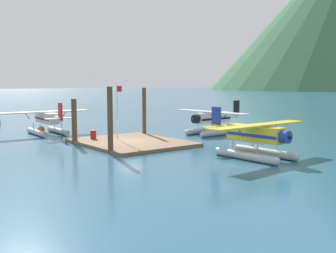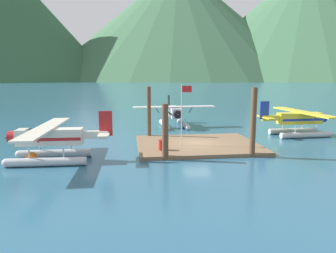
{
  "view_description": "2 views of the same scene",
  "coord_description": "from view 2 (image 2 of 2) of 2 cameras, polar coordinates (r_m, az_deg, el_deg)",
  "views": [
    {
      "loc": [
        31.82,
        -20.34,
        5.71
      ],
      "look_at": [
        0.75,
        3.93,
        1.51
      ],
      "focal_mm": 41.76,
      "sensor_mm": 36.0,
      "label": 1
    },
    {
      "loc": [
        -6.34,
        -27.62,
        6.43
      ],
      "look_at": [
        -2.42,
        2.45,
        1.53
      ],
      "focal_mm": 33.22,
      "sensor_mm": 36.0,
      "label": 2
    }
  ],
  "objects": [
    {
      "name": "ground_plane",
      "position": [
        29.06,
        5.38,
        -3.64
      ],
      "size": [
        1200.0,
        1200.0,
        0.0
      ],
      "primitive_type": "plane",
      "color": "#285670"
    },
    {
      "name": "dock_platform",
      "position": [
        29.03,
        5.38,
        -3.35
      ],
      "size": [
        10.99,
        8.92,
        0.3
      ],
      "primitive_type": "cube",
      "color": "brown",
      "rests_on": "ground"
    },
    {
      "name": "piling_near_left",
      "position": [
        23.89,
        -0.52,
        -1.04
      ],
      "size": [
        0.51,
        0.51,
        4.38
      ],
      "primitive_type": "cylinder",
      "color": "brown",
      "rests_on": "ground"
    },
    {
      "name": "piling_near_right",
      "position": [
        25.57,
        15.37,
        0.67
      ],
      "size": [
        0.46,
        0.46,
        5.58
      ],
      "primitive_type": "cylinder",
      "color": "brown",
      "rests_on": "ground"
    },
    {
      "name": "piling_far_left",
      "position": [
        32.31,
        -3.52,
        2.55
      ],
      "size": [
        0.42,
        0.42,
        5.41
      ],
      "primitive_type": "cylinder",
      "color": "brown",
      "rests_on": "ground"
    },
    {
      "name": "flagpole",
      "position": [
        27.59,
        2.78,
        3.59
      ],
      "size": [
        0.95,
        0.1,
        5.48
      ],
      "color": "silver",
      "rests_on": "dock_platform"
    },
    {
      "name": "fuel_drum",
      "position": [
        26.14,
        -1.11,
        -3.39
      ],
      "size": [
        0.62,
        0.62,
        0.88
      ],
      "color": "#AD1E19",
      "rests_on": "dock_platform"
    },
    {
      "name": "mooring_buoy",
      "position": [
        25.47,
        -23.73,
        -5.24
      ],
      "size": [
        0.86,
        0.86,
        0.86
      ],
      "primitive_type": "sphere",
      "color": "orange",
      "rests_on": "ground"
    },
    {
      "name": "mountain_ridge_west_peak",
      "position": [
        572.17,
        23.84,
        17.07
      ],
      "size": [
        435.07,
        435.07,
        184.74
      ],
      "color": "#386042",
      "rests_on": "ground"
    },
    {
      "name": "mountain_ridge_centre_peak",
      "position": [
        544.64,
        1.82,
        18.32
      ],
      "size": [
        436.51,
        436.51,
        185.8
      ],
      "color": "#386042",
      "rests_on": "ground"
    },
    {
      "name": "seaplane_yellow_stbd_fwd",
      "position": [
        36.7,
        23.03,
        0.85
      ],
      "size": [
        7.98,
        10.44,
        3.84
      ],
      "color": "#B7BABF",
      "rests_on": "ground"
    },
    {
      "name": "seaplane_cream_port_aft",
      "position": [
        25.12,
        -20.82,
        -2.57
      ],
      "size": [
        7.98,
        10.44,
        3.84
      ],
      "color": "#B7BABF",
      "rests_on": "ground"
    },
    {
      "name": "seaplane_white_bow_centre",
      "position": [
        39.8,
        1.08,
        2.18
      ],
      "size": [
        10.43,
        7.98,
        3.84
      ],
      "color": "#B7BABF",
      "rests_on": "ground"
    }
  ]
}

